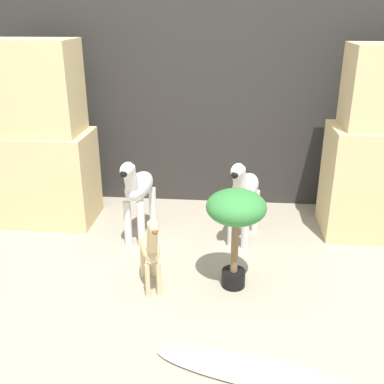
# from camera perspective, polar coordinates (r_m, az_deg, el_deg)

# --- Properties ---
(ground_plane) EXTENTS (14.00, 14.00, 0.00)m
(ground_plane) POSITION_cam_1_polar(r_m,az_deg,el_deg) (2.47, -0.01, -16.10)
(ground_plane) COLOR #9E937F
(wall_back) EXTENTS (6.40, 0.08, 2.20)m
(wall_back) POSITION_cam_1_polar(r_m,az_deg,el_deg) (3.62, 2.43, 15.37)
(wall_back) COLOR #2D2B28
(wall_back) RESTS_ON ground_plane
(rock_pillar_left) EXTENTS (0.71, 0.46, 1.35)m
(rock_pillar_left) POSITION_cam_1_polar(r_m,az_deg,el_deg) (3.50, -18.51, 6.01)
(rock_pillar_left) COLOR #DBC184
(rock_pillar_left) RESTS_ON ground_plane
(rock_pillar_right) EXTENTS (0.71, 0.46, 1.33)m
(rock_pillar_right) POSITION_cam_1_polar(r_m,az_deg,el_deg) (3.38, 22.88, 4.59)
(rock_pillar_right) COLOR #DBC184
(rock_pillar_right) RESTS_ON ground_plane
(zebra_right) EXTENTS (0.27, 0.51, 0.63)m
(zebra_right) POSITION_cam_1_polar(r_m,az_deg,el_deg) (3.09, 6.62, -0.04)
(zebra_right) COLOR silver
(zebra_right) RESTS_ON ground_plane
(zebra_left) EXTENTS (0.21, 0.52, 0.63)m
(zebra_left) POSITION_cam_1_polar(r_m,az_deg,el_deg) (3.12, -6.87, 0.18)
(zebra_left) COLOR silver
(zebra_left) RESTS_ON ground_plane
(giraffe_figurine) EXTENTS (0.20, 0.40, 0.51)m
(giraffe_figurine) POSITION_cam_1_polar(r_m,az_deg,el_deg) (2.58, -5.30, -7.10)
(giraffe_figurine) COLOR #E0C184
(giraffe_figurine) RESTS_ON ground_plane
(potted_palm_front) EXTENTS (0.34, 0.34, 0.61)m
(potted_palm_front) POSITION_cam_1_polar(r_m,az_deg,el_deg) (2.52, 5.60, -2.83)
(potted_palm_front) COLOR black
(potted_palm_front) RESTS_ON ground_plane
(surfboard) EXTENTS (0.98, 0.39, 0.07)m
(surfboard) POSITION_cam_1_polar(r_m,az_deg,el_deg) (2.20, 7.96, -21.59)
(surfboard) COLOR silver
(surfboard) RESTS_ON ground_plane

